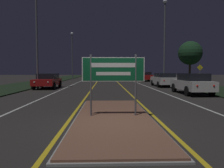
# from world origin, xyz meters

# --- Properties ---
(ground_plane) EXTENTS (160.00, 160.00, 0.00)m
(ground_plane) POSITION_xyz_m (0.00, 0.00, 0.00)
(ground_plane) COLOR #282623
(median_island) EXTENTS (2.69, 7.89, 0.10)m
(median_island) POSITION_xyz_m (0.00, 0.78, 0.04)
(median_island) COLOR #999993
(median_island) RESTS_ON ground_plane
(verge_left) EXTENTS (5.00, 100.00, 0.08)m
(verge_left) POSITION_xyz_m (-9.50, 20.00, 0.04)
(verge_left) COLOR black
(verge_left) RESTS_ON ground_plane
(verge_right) EXTENTS (5.00, 100.00, 0.08)m
(verge_right) POSITION_xyz_m (9.50, 20.00, 0.04)
(verge_right) COLOR black
(verge_right) RESTS_ON ground_plane
(centre_line_yellow_left) EXTENTS (0.12, 70.00, 0.01)m
(centre_line_yellow_left) POSITION_xyz_m (-1.53, 25.00, 0.00)
(centre_line_yellow_left) COLOR gold
(centre_line_yellow_left) RESTS_ON ground_plane
(centre_line_yellow_right) EXTENTS (0.12, 70.00, 0.01)m
(centre_line_yellow_right) POSITION_xyz_m (1.53, 25.00, 0.00)
(centre_line_yellow_right) COLOR gold
(centre_line_yellow_right) RESTS_ON ground_plane
(lane_line_white_left) EXTENTS (0.12, 70.00, 0.01)m
(lane_line_white_left) POSITION_xyz_m (-4.20, 25.00, 0.00)
(lane_line_white_left) COLOR silver
(lane_line_white_left) RESTS_ON ground_plane
(lane_line_white_right) EXTENTS (0.12, 70.00, 0.01)m
(lane_line_white_right) POSITION_xyz_m (4.20, 25.00, 0.00)
(lane_line_white_right) COLOR silver
(lane_line_white_right) RESTS_ON ground_plane
(edge_line_white_left) EXTENTS (0.10, 70.00, 0.01)m
(edge_line_white_left) POSITION_xyz_m (-7.20, 25.00, 0.00)
(edge_line_white_left) COLOR silver
(edge_line_white_left) RESTS_ON ground_plane
(edge_line_white_right) EXTENTS (0.10, 70.00, 0.01)m
(edge_line_white_right) POSITION_xyz_m (7.20, 25.00, 0.00)
(edge_line_white_right) COLOR silver
(edge_line_white_right) RESTS_ON ground_plane
(highway_sign) EXTENTS (2.22, 0.07, 2.18)m
(highway_sign) POSITION_xyz_m (0.00, 0.77, 1.65)
(highway_sign) COLOR #56565B
(highway_sign) RESTS_ON median_island
(streetlight_left_near) EXTENTS (0.52, 0.52, 10.26)m
(streetlight_left_near) POSITION_xyz_m (-6.50, 13.29, 6.48)
(streetlight_left_near) COLOR #56565B
(streetlight_left_near) RESTS_ON ground_plane
(streetlight_left_far) EXTENTS (0.53, 0.53, 9.10)m
(streetlight_left_far) POSITION_xyz_m (-6.68, 35.83, 5.88)
(streetlight_left_far) COLOR #56565B
(streetlight_left_far) RESTS_ON ground_plane
(streetlight_right_near) EXTENTS (0.45, 0.45, 9.38)m
(streetlight_right_near) POSITION_xyz_m (6.18, 16.82, 5.62)
(streetlight_right_near) COLOR #56565B
(streetlight_right_near) RESTS_ON ground_plane
(car_receding_0) EXTENTS (1.86, 4.59, 1.51)m
(car_receding_0) POSITION_xyz_m (6.01, 8.67, 0.80)
(car_receding_0) COLOR silver
(car_receding_0) RESTS_ON ground_plane
(car_receding_1) EXTENTS (2.02, 4.69, 1.44)m
(car_receding_1) POSITION_xyz_m (6.00, 16.18, 0.77)
(car_receding_1) COLOR silver
(car_receding_1) RESTS_ON ground_plane
(car_receding_2) EXTENTS (1.99, 4.52, 1.49)m
(car_receding_2) POSITION_xyz_m (6.09, 27.94, 0.79)
(car_receding_2) COLOR maroon
(car_receding_2) RESTS_ON ground_plane
(car_receding_3) EXTENTS (1.88, 4.43, 1.43)m
(car_receding_3) POSITION_xyz_m (2.42, 40.88, 0.75)
(car_receding_3) COLOR #B7B7BC
(car_receding_3) RESTS_ON ground_plane
(car_approaching_0) EXTENTS (2.03, 4.24, 1.43)m
(car_approaching_0) POSITION_xyz_m (-5.81, 14.11, 0.76)
(car_approaching_0) COLOR maroon
(car_approaching_0) RESTS_ON ground_plane
(warning_sign) EXTENTS (0.60, 0.06, 2.23)m
(warning_sign) POSITION_xyz_m (9.22, 14.62, 1.43)
(warning_sign) COLOR #56565B
(warning_sign) RESTS_ON verge_right
(roadside_palm_right) EXTENTS (2.71, 2.71, 4.98)m
(roadside_palm_right) POSITION_xyz_m (9.42, 17.80, 3.69)
(roadside_palm_right) COLOR #4C3823
(roadside_palm_right) RESTS_ON verge_right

